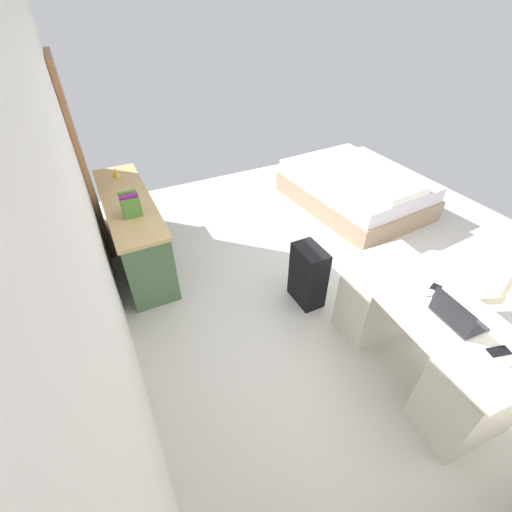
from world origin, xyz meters
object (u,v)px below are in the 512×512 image
(suitcase_black, at_px, (308,275))
(figurine_small, at_px, (116,173))
(desk, at_px, (420,338))
(laptop, at_px, (455,316))
(cell_phone_near_laptop, at_px, (499,351))
(computer_mouse, at_px, (429,293))
(cell_phone_by_mouse, at_px, (435,289))
(office_chair, at_px, (468,286))
(credenza, at_px, (134,230))
(bed, at_px, (355,189))

(suitcase_black, xyz_separation_m, figurine_small, (2.01, 1.35, 0.51))
(desk, bearing_deg, laptop, 175.31)
(cell_phone_near_laptop, bearing_deg, desk, 19.26)
(cell_phone_near_laptop, bearing_deg, suitcase_black, 28.38)
(desk, distance_m, computer_mouse, 0.39)
(laptop, height_order, computer_mouse, laptop)
(computer_mouse, bearing_deg, cell_phone_near_laptop, -177.96)
(laptop, xyz_separation_m, cell_phone_by_mouse, (0.27, -0.13, -0.04))
(desk, height_order, laptop, laptop)
(suitcase_black, distance_m, laptop, 1.35)
(office_chair, bearing_deg, credenza, 46.93)
(desk, relative_size, bed, 0.74)
(suitcase_black, relative_size, laptop, 1.92)
(computer_mouse, relative_size, cell_phone_by_mouse, 0.74)
(figurine_small, bearing_deg, computer_mouse, -150.21)
(suitcase_black, relative_size, cell_phone_near_laptop, 4.58)
(bed, relative_size, suitcase_black, 3.19)
(cell_phone_by_mouse, bearing_deg, credenza, 15.79)
(credenza, bearing_deg, cell_phone_by_mouse, -143.34)
(bed, xyz_separation_m, laptop, (-2.55, 1.37, 0.55))
(cell_phone_near_laptop, xyz_separation_m, cell_phone_by_mouse, (0.57, -0.09, 0.00))
(desk, xyz_separation_m, laptop, (-0.16, 0.01, 0.41))
(laptop, relative_size, figurine_small, 2.95)
(bed, relative_size, computer_mouse, 19.89)
(credenza, height_order, computer_mouse, computer_mouse)
(laptop, height_order, cell_phone_near_laptop, laptop)
(computer_mouse, relative_size, cell_phone_near_laptop, 0.74)
(office_chair, relative_size, cell_phone_by_mouse, 6.91)
(desk, xyz_separation_m, bed, (2.39, -1.36, -0.15))
(credenza, xyz_separation_m, figurine_small, (0.58, 0.00, 0.44))
(desk, height_order, office_chair, office_chair)
(computer_mouse, height_order, cell_phone_by_mouse, computer_mouse)
(cell_phone_by_mouse, bearing_deg, laptop, 132.85)
(desk, distance_m, cell_phone_by_mouse, 0.40)
(desk, bearing_deg, suitcase_black, 16.34)
(bed, height_order, cell_phone_near_laptop, cell_phone_near_laptop)
(suitcase_black, bearing_deg, cell_phone_near_laptop, -167.50)
(desk, xyz_separation_m, office_chair, (0.21, -0.79, 0.03))
(cell_phone_near_laptop, bearing_deg, bed, -9.33)
(cell_phone_near_laptop, height_order, figurine_small, figurine_small)
(computer_mouse, distance_m, figurine_small, 3.43)
(bed, xyz_separation_m, suitcase_black, (-1.32, 1.67, 0.07))
(bed, xyz_separation_m, cell_phone_near_laptop, (-2.84, 1.33, 0.51))
(computer_mouse, distance_m, cell_phone_near_laptop, 0.55)
(credenza, bearing_deg, figurine_small, 0.15)
(laptop, bearing_deg, figurine_small, 26.97)
(desk, bearing_deg, computer_mouse, -25.10)
(office_chair, height_order, cell_phone_by_mouse, office_chair)
(laptop, distance_m, computer_mouse, 0.27)
(desk, relative_size, computer_mouse, 14.82)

